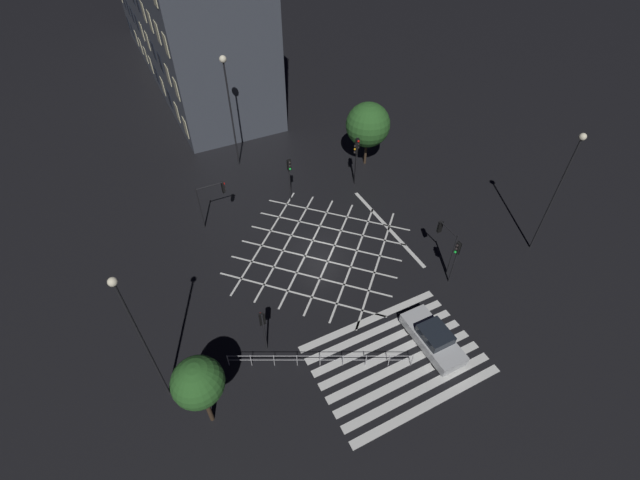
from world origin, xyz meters
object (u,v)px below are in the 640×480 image
traffic_light_sw_cross (263,324)px  traffic_light_nw_main (213,195)px  street_tree_near (198,383)px  traffic_light_median_north (290,172)px  traffic_light_ne_main (356,156)px  traffic_light_ne_cross (357,152)px  waiting_car (433,338)px  traffic_light_se_cross (445,237)px  traffic_light_se_main (456,254)px  street_lamp_east (227,89)px  street_lamp_west (563,179)px  street_lamp_far (137,331)px  street_tree_far (368,125)px

traffic_light_sw_cross → traffic_light_nw_main: bearing=-3.7°
street_tree_near → traffic_light_sw_cross: bearing=33.8°
traffic_light_median_north → traffic_light_ne_main: bearing=86.5°
traffic_light_ne_cross → waiting_car: size_ratio=1.03×
traffic_light_se_cross → traffic_light_se_main: traffic_light_se_main is taller
traffic_light_se_cross → traffic_light_sw_cross: traffic_light_se_cross is taller
traffic_light_se_cross → traffic_light_ne_cross: size_ratio=0.79×
traffic_light_se_main → street_lamp_east: (-8.29, 20.67, 4.68)m
waiting_car → street_lamp_west: bearing=-73.7°
traffic_light_sw_cross → street_lamp_far: size_ratio=0.35×
traffic_light_ne_cross → street_lamp_far: 23.20m
traffic_light_ne_cross → traffic_light_se_main: 13.07m
traffic_light_ne_cross → street_tree_far: size_ratio=0.76×
street_lamp_west → street_lamp_east: bearing=127.9°
traffic_light_sw_cross → traffic_light_median_north: size_ratio=0.81×
traffic_light_nw_main → traffic_light_sw_cross: bearing=-93.7°
traffic_light_se_cross → traffic_light_nw_main: 17.41m
traffic_light_sw_cross → traffic_light_se_main: bearing=-93.4°
traffic_light_se_cross → waiting_car: (-4.67, -5.32, -1.96)m
traffic_light_se_main → waiting_car: bearing=40.6°
street_lamp_west → street_lamp_far: street_lamp_far is taller
traffic_light_ne_cross → traffic_light_median_north: (-6.14, 0.21, -0.27)m
traffic_light_se_cross → traffic_light_nw_main: traffic_light_nw_main is taller
street_lamp_far → street_lamp_east: bearing=61.4°
traffic_light_se_cross → waiting_car: 7.35m
traffic_light_ne_main → street_tree_far: size_ratio=0.70×
waiting_car → traffic_light_sw_cross: bearing=64.7°
traffic_light_ne_main → traffic_light_median_north: size_ratio=1.01×
waiting_car → street_lamp_far: bearing=75.0°
traffic_light_se_cross → street_tree_near: bearing=101.9°
traffic_light_se_cross → waiting_car: traffic_light_se_cross is taller
traffic_light_se_cross → street_lamp_east: street_lamp_east is taller
traffic_light_median_north → street_lamp_far: street_lamp_far is taller
traffic_light_median_north → traffic_light_sw_cross: bearing=-29.9°
traffic_light_ne_main → waiting_car: traffic_light_ne_main is taller
street_lamp_east → waiting_car: street_lamp_east is taller
traffic_light_sw_cross → street_lamp_east: street_lamp_east is taller
traffic_light_se_cross → street_lamp_west: street_lamp_west is taller
street_lamp_east → street_lamp_west: 26.29m
street_lamp_far → traffic_light_ne_main: bearing=32.9°
traffic_light_ne_main → traffic_light_nw_main: bearing=-1.9°
traffic_light_sw_cross → traffic_light_nw_main: 12.55m
street_lamp_west → waiting_car: 13.71m
street_lamp_far → traffic_light_ne_cross: bearing=33.0°
street_lamp_far → traffic_light_median_north: bearing=44.1°
street_tree_far → street_lamp_east: bearing=154.2°
traffic_light_median_north → street_tree_near: 19.11m
traffic_light_nw_main → street_tree_near: 16.19m
street_lamp_east → street_lamp_west: bearing=-52.1°
traffic_light_ne_cross → traffic_light_se_main: (-0.01, -13.06, -0.49)m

